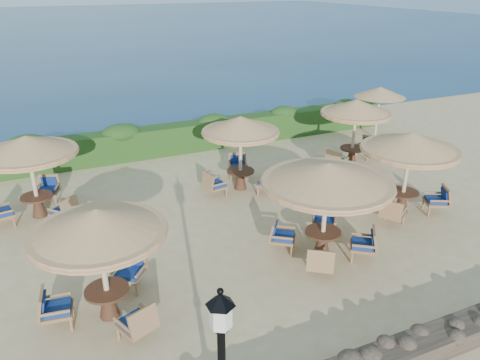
% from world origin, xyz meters
% --- Properties ---
extents(ground, '(120.00, 120.00, 0.00)m').
position_xyz_m(ground, '(0.00, 0.00, 0.00)').
color(ground, '#CEB683').
rests_on(ground, ground).
extents(sea, '(160.00, 160.00, 0.00)m').
position_xyz_m(sea, '(0.00, 70.00, 0.00)').
color(sea, navy).
rests_on(sea, ground).
extents(hedge, '(18.00, 0.90, 1.20)m').
position_xyz_m(hedge, '(0.00, 7.20, 0.60)').
color(hedge, '#1B3C13').
rests_on(hedge, ground).
extents(stone_wall, '(15.00, 0.65, 0.44)m').
position_xyz_m(stone_wall, '(0.00, -6.20, 0.22)').
color(stone_wall, brown).
rests_on(stone_wall, ground).
extents(extra_parasol, '(2.30, 2.30, 2.41)m').
position_xyz_m(extra_parasol, '(7.80, 5.20, 2.17)').
color(extra_parasol, beige).
rests_on(extra_parasol, ground).
extents(cafe_set_0, '(2.86, 2.85, 2.65)m').
position_xyz_m(cafe_set_0, '(-5.74, -2.45, 1.92)').
color(cafe_set_0, beige).
rests_on(cafe_set_0, ground).
extents(cafe_set_1, '(3.43, 3.43, 2.65)m').
position_xyz_m(cafe_set_1, '(-0.05, -2.24, 1.96)').
color(cafe_set_1, beige).
rests_on(cafe_set_1, ground).
extents(cafe_set_2, '(2.99, 2.99, 2.65)m').
position_xyz_m(cafe_set_2, '(3.66, -1.17, 1.95)').
color(cafe_set_2, beige).
rests_on(cafe_set_2, ground).
extents(cafe_set_3, '(2.91, 2.91, 2.65)m').
position_xyz_m(cafe_set_3, '(-6.91, 3.26, 1.93)').
color(cafe_set_3, beige).
rests_on(cafe_set_3, ground).
extents(cafe_set_4, '(2.78, 2.77, 2.65)m').
position_xyz_m(cafe_set_4, '(-0.29, 2.58, 1.88)').
color(cafe_set_4, beige).
rests_on(cafe_set_4, ground).
extents(cafe_set_5, '(2.86, 2.73, 2.65)m').
position_xyz_m(cafe_set_5, '(4.73, 2.90, 2.00)').
color(cafe_set_5, beige).
rests_on(cafe_set_5, ground).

